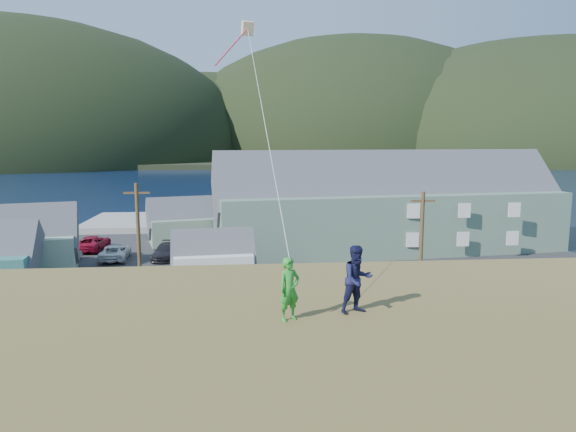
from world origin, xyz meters
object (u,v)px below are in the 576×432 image
object	(u,v)px
shed_white	(213,258)
shed_palegreen_near	(14,245)
shed_palegreen_far	(191,222)
lodge	(388,204)
kite_flyer_green	(289,289)
kite_flyer_navy	(357,279)
wharf	(186,222)

from	to	relation	value
shed_white	shed_palegreen_near	bearing A→B (deg)	163.50
shed_palegreen_near	shed_palegreen_far	distance (m)	19.06
lodge	kite_flyer_green	bearing A→B (deg)	-116.48
kite_flyer_navy	shed_white	bearing A→B (deg)	82.20
shed_white	kite_flyer_green	size ratio (longest dim) A/B	4.47
kite_flyer_green	kite_flyer_navy	distance (m)	1.85
shed_palegreen_far	kite_flyer_green	xyz separation A→B (m)	(7.25, -45.79, 5.54)
wharf	kite_flyer_green	distance (m)	59.60
wharf	shed_white	size ratio (longest dim) A/B	3.66
lodge	shed_white	bearing A→B (deg)	-155.11
shed_palegreen_near	shed_white	distance (m)	17.38
shed_white	shed_palegreen_far	xyz separation A→B (m)	(-3.54, 16.79, 0.38)
lodge	kite_flyer_navy	size ratio (longest dim) A/B	20.91
shed_white	kite_flyer_navy	world-z (taller)	kite_flyer_navy
shed_palegreen_near	kite_flyer_navy	bearing A→B (deg)	-69.39
wharf	kite_flyer_green	world-z (taller)	kite_flyer_green
kite_flyer_navy	shed_palegreen_far	bearing A→B (deg)	82.57
wharf	lodge	bearing A→B (deg)	-38.22
kite_flyer_green	kite_flyer_navy	bearing A→B (deg)	-16.65
lodge	shed_palegreen_far	xyz separation A→B (m)	(-21.21, 5.67, -2.45)
shed_white	kite_flyer_green	distance (m)	29.82
wharf	kite_flyer_navy	world-z (taller)	kite_flyer_navy
lodge	shed_palegreen_near	size ratio (longest dim) A/B	3.25
shed_palegreen_near	shed_white	xyz separation A→B (m)	(17.04, -3.34, -0.73)
wharf	shed_white	distance (m)	29.96
shed_palegreen_near	kite_flyer_green	world-z (taller)	kite_flyer_green
wharf	shed_white	xyz separation A→B (m)	(5.55, -29.40, 1.62)
lodge	kite_flyer_green	xyz separation A→B (m)	(-13.95, -40.11, 3.09)
shed_palegreen_far	kite_flyer_navy	xyz separation A→B (m)	(9.05, -45.39, 5.64)
shed_white	kite_flyer_navy	size ratio (longest dim) A/B	3.98
kite_flyer_navy	lodge	bearing A→B (deg)	54.28
wharf	shed_palegreen_near	bearing A→B (deg)	-113.80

